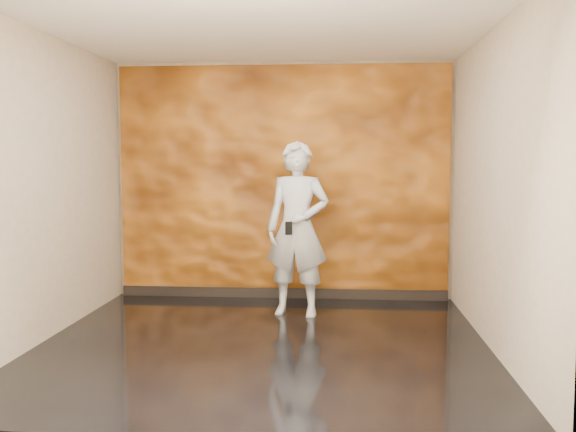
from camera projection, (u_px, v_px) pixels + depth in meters
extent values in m
cube|color=black|center=(263.00, 344.00, 5.77)|extent=(4.00, 4.00, 0.01)
cube|color=#A2927F|center=(283.00, 181.00, 7.64)|extent=(4.00, 0.02, 2.80)
cube|color=#A2927F|center=(221.00, 203.00, 3.66)|extent=(4.00, 0.02, 2.80)
cube|color=#A2927F|center=(44.00, 187.00, 5.81)|extent=(0.02, 4.00, 2.80)
cube|color=#A2927F|center=(494.00, 189.00, 5.49)|extent=(0.02, 4.00, 2.80)
cube|color=white|center=(262.00, 26.00, 5.53)|extent=(4.00, 4.00, 0.01)
cube|color=orange|center=(283.00, 183.00, 7.60)|extent=(3.90, 0.06, 2.75)
cube|color=black|center=(282.00, 293.00, 7.67)|extent=(3.90, 0.04, 0.12)
imported|color=#9197A0|center=(297.00, 229.00, 6.78)|extent=(0.73, 0.54, 1.84)
cube|color=black|center=(289.00, 228.00, 6.51)|extent=(0.07, 0.03, 0.13)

